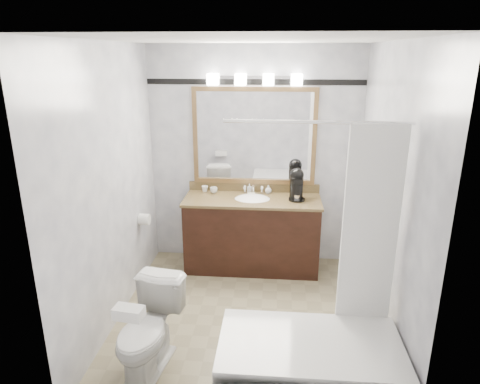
# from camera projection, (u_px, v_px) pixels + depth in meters

# --- Properties ---
(room) EXTENTS (2.42, 2.62, 2.52)m
(room) POSITION_uv_depth(u_px,v_px,m) (246.00, 193.00, 3.70)
(room) COLOR gray
(room) RESTS_ON ground
(vanity) EXTENTS (1.53, 0.58, 0.97)m
(vanity) POSITION_uv_depth(u_px,v_px,m) (252.00, 232.00, 4.91)
(vanity) COLOR black
(vanity) RESTS_ON ground
(mirror) EXTENTS (1.40, 0.04, 1.10)m
(mirror) POSITION_uv_depth(u_px,v_px,m) (254.00, 137.00, 4.83)
(mirror) COLOR olive
(mirror) RESTS_ON room
(vanity_light_bar) EXTENTS (1.02, 0.14, 0.12)m
(vanity_light_bar) POSITION_uv_depth(u_px,v_px,m) (255.00, 79.00, 4.58)
(vanity_light_bar) COLOR silver
(vanity_light_bar) RESTS_ON room
(accent_stripe) EXTENTS (2.40, 0.01, 0.06)m
(accent_stripe) POSITION_uv_depth(u_px,v_px,m) (255.00, 82.00, 4.66)
(accent_stripe) COLOR black
(accent_stripe) RESTS_ON room
(bathtub) EXTENTS (1.30, 0.75, 1.96)m
(bathtub) POSITION_uv_depth(u_px,v_px,m) (312.00, 360.00, 3.10)
(bathtub) COLOR white
(bathtub) RESTS_ON ground
(tp_roll) EXTENTS (0.11, 0.12, 0.12)m
(tp_roll) POSITION_uv_depth(u_px,v_px,m) (144.00, 219.00, 4.59)
(tp_roll) COLOR white
(tp_roll) RESTS_ON room
(toilet) EXTENTS (0.50, 0.75, 0.71)m
(toilet) POSITION_uv_depth(u_px,v_px,m) (148.00, 331.00, 3.31)
(toilet) COLOR white
(toilet) RESTS_ON ground
(tissue_box) EXTENTS (0.21, 0.14, 0.08)m
(tissue_box) POSITION_uv_depth(u_px,v_px,m) (129.00, 313.00, 2.84)
(tissue_box) COLOR white
(tissue_box) RESTS_ON toilet
(coffee_maker) EXTENTS (0.18, 0.23, 0.35)m
(coffee_maker) POSITION_uv_depth(u_px,v_px,m) (297.00, 183.00, 4.72)
(coffee_maker) COLOR black
(coffee_maker) RESTS_ON vanity
(cup_left) EXTENTS (0.09, 0.09, 0.07)m
(cup_left) POSITION_uv_depth(u_px,v_px,m) (214.00, 190.00, 4.97)
(cup_left) COLOR white
(cup_left) RESTS_ON vanity
(cup_right) EXTENTS (0.10, 0.10, 0.07)m
(cup_right) POSITION_uv_depth(u_px,v_px,m) (205.00, 189.00, 5.01)
(cup_right) COLOR white
(cup_right) RESTS_ON vanity
(soap_bottle_a) EXTENTS (0.05, 0.06, 0.10)m
(soap_bottle_a) POSITION_uv_depth(u_px,v_px,m) (249.00, 188.00, 4.97)
(soap_bottle_a) COLOR white
(soap_bottle_a) RESTS_ON vanity
(soap_bottle_b) EXTENTS (0.09, 0.09, 0.10)m
(soap_bottle_b) POSITION_uv_depth(u_px,v_px,m) (268.00, 189.00, 4.95)
(soap_bottle_b) COLOR white
(soap_bottle_b) RESTS_ON vanity
(soap_bar) EXTENTS (0.09, 0.07, 0.03)m
(soap_bar) POSITION_uv_depth(u_px,v_px,m) (251.00, 194.00, 4.89)
(soap_bar) COLOR beige
(soap_bar) RESTS_ON vanity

